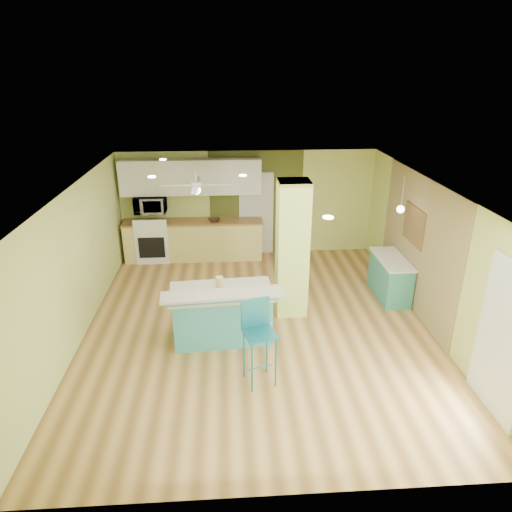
# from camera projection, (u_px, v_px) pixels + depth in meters

# --- Properties ---
(floor) EXTENTS (6.00, 7.00, 0.01)m
(floor) POSITION_uv_depth(u_px,v_px,m) (258.00, 326.00, 8.14)
(floor) COLOR olive
(floor) RESTS_ON ground
(ceiling) EXTENTS (6.00, 7.00, 0.01)m
(ceiling) POSITION_uv_depth(u_px,v_px,m) (258.00, 188.00, 7.18)
(ceiling) COLOR white
(ceiling) RESTS_ON wall_back
(wall_back) EXTENTS (6.00, 0.01, 2.50)m
(wall_back) POSITION_uv_depth(u_px,v_px,m) (248.00, 203.00, 10.89)
(wall_back) COLOR #CDDB75
(wall_back) RESTS_ON floor
(wall_front) EXTENTS (6.00, 0.01, 2.50)m
(wall_front) POSITION_uv_depth(u_px,v_px,m) (283.00, 403.00, 4.43)
(wall_front) COLOR #CDDB75
(wall_front) RESTS_ON floor
(wall_left) EXTENTS (0.01, 7.00, 2.50)m
(wall_left) POSITION_uv_depth(u_px,v_px,m) (75.00, 266.00, 7.48)
(wall_left) COLOR #CDDB75
(wall_left) RESTS_ON floor
(wall_right) EXTENTS (0.01, 7.00, 2.50)m
(wall_right) POSITION_uv_depth(u_px,v_px,m) (432.00, 257.00, 7.84)
(wall_right) COLOR #CDDB75
(wall_right) RESTS_ON floor
(wood_panel) EXTENTS (0.02, 3.40, 2.50)m
(wood_panel) POSITION_uv_depth(u_px,v_px,m) (417.00, 244.00, 8.39)
(wood_panel) COLOR olive
(wood_panel) RESTS_ON floor
(olive_accent) EXTENTS (2.20, 0.02, 2.50)m
(olive_accent) POSITION_uv_depth(u_px,v_px,m) (256.00, 203.00, 10.88)
(olive_accent) COLOR #4B5220
(olive_accent) RESTS_ON floor
(interior_door) EXTENTS (0.82, 0.05, 2.00)m
(interior_door) POSITION_uv_depth(u_px,v_px,m) (256.00, 214.00, 10.95)
(interior_door) COLOR silver
(interior_door) RESTS_ON floor
(french_door) EXTENTS (0.04, 1.08, 2.10)m
(french_door) POSITION_uv_depth(u_px,v_px,m) (503.00, 341.00, 5.80)
(french_door) COLOR white
(french_door) RESTS_ON floor
(column) EXTENTS (0.55, 0.55, 2.50)m
(column) POSITION_uv_depth(u_px,v_px,m) (292.00, 249.00, 8.16)
(column) COLOR #CCE56A
(column) RESTS_ON floor
(kitchen_run) EXTENTS (3.25, 0.63, 0.94)m
(kitchen_run) POSITION_uv_depth(u_px,v_px,m) (194.00, 240.00, 10.83)
(kitchen_run) COLOR #E2D676
(kitchen_run) RESTS_ON floor
(stove) EXTENTS (0.76, 0.66, 1.08)m
(stove) POSITION_uv_depth(u_px,v_px,m) (154.00, 241.00, 10.77)
(stove) COLOR white
(stove) RESTS_ON floor
(upper_cabinets) EXTENTS (3.20, 0.34, 0.80)m
(upper_cabinets) POSITION_uv_depth(u_px,v_px,m) (191.00, 177.00, 10.37)
(upper_cabinets) COLOR white
(upper_cabinets) RESTS_ON wall_back
(microwave) EXTENTS (0.70, 0.48, 0.39)m
(microwave) POSITION_uv_depth(u_px,v_px,m) (150.00, 205.00, 10.43)
(microwave) COLOR silver
(microwave) RESTS_ON wall_back
(ceiling_fan) EXTENTS (1.41, 1.41, 0.61)m
(ceiling_fan) POSITION_uv_depth(u_px,v_px,m) (196.00, 185.00, 9.12)
(ceiling_fan) COLOR white
(ceiling_fan) RESTS_ON ceiling
(pendant_lamp) EXTENTS (0.14, 0.14, 0.69)m
(pendant_lamp) POSITION_uv_depth(u_px,v_px,m) (401.00, 209.00, 8.27)
(pendant_lamp) COLOR white
(pendant_lamp) RESTS_ON ceiling
(wall_decor) EXTENTS (0.03, 0.90, 0.70)m
(wall_decor) POSITION_uv_depth(u_px,v_px,m) (414.00, 225.00, 8.46)
(wall_decor) COLOR brown
(wall_decor) RESTS_ON wood_panel
(peninsula) EXTENTS (1.94, 1.15, 1.02)m
(peninsula) POSITION_uv_depth(u_px,v_px,m) (222.00, 313.00, 7.60)
(peninsula) COLOR teal
(peninsula) RESTS_ON floor
(bar_stool) EXTENTS (0.52, 0.52, 1.28)m
(bar_stool) POSITION_uv_depth(u_px,v_px,m) (258.00, 328.00, 6.44)
(bar_stool) COLOR #1D7086
(bar_stool) RESTS_ON floor
(side_counter) EXTENTS (0.54, 1.26, 0.81)m
(side_counter) POSITION_uv_depth(u_px,v_px,m) (390.00, 277.00, 9.04)
(side_counter) COLOR teal
(side_counter) RESTS_ON floor
(fruit_bowl) EXTENTS (0.33, 0.33, 0.07)m
(fruit_bowl) POSITION_uv_depth(u_px,v_px,m) (214.00, 220.00, 10.58)
(fruit_bowl) COLOR #3A2317
(fruit_bowl) RESTS_ON kitchen_run
(canister) EXTENTS (0.13, 0.13, 0.17)m
(canister) POSITION_uv_depth(u_px,v_px,m) (219.00, 282.00, 7.56)
(canister) COLOR yellow
(canister) RESTS_ON peninsula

